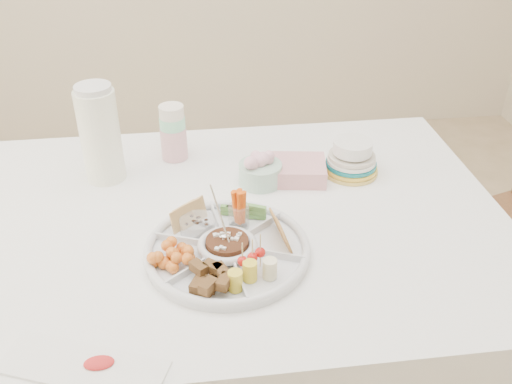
{
  "coord_description": "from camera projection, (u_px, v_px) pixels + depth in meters",
  "views": [
    {
      "loc": [
        -0.04,
        -1.2,
        1.6
      ],
      "look_at": [
        0.11,
        -0.06,
        0.86
      ],
      "focal_mm": 40.0,
      "sensor_mm": 36.0,
      "label": 1
    }
  ],
  "objects": [
    {
      "name": "dining_table",
      "position": [
        218.0,
        324.0,
        1.67
      ],
      "size": [
        1.52,
        1.02,
        0.76
      ],
      "primitive_type": "cube",
      "color": "white",
      "rests_on": "floor"
    },
    {
      "name": "cup_stack",
      "position": [
        173.0,
        125.0,
        1.67
      ],
      "size": [
        0.1,
        0.1,
        0.22
      ],
      "primitive_type": "cylinder",
      "rotation": [
        0.0,
        0.0,
        0.31
      ],
      "color": "silver",
      "rests_on": "dining_table"
    },
    {
      "name": "flower_bowl",
      "position": [
        260.0,
        169.0,
        1.58
      ],
      "size": [
        0.13,
        0.13,
        0.09
      ],
      "primitive_type": "cylinder",
      "rotation": [
        0.0,
        0.0,
        -0.1
      ],
      "color": "silver",
      "rests_on": "dining_table"
    },
    {
      "name": "carrot_cucumber",
      "position": [
        242.0,
        203.0,
        1.41
      ],
      "size": [
        0.13,
        0.13,
        0.09
      ],
      "primitive_type": null,
      "rotation": [
        0.0,
        0.0,
        -0.38
      ],
      "color": "#EE570D",
      "rests_on": "party_tray"
    },
    {
      "name": "cherries",
      "position": [
        171.0,
        253.0,
        1.29
      ],
      "size": [
        0.16,
        0.16,
        0.05
      ],
      "primitive_type": null,
      "rotation": [
        0.0,
        0.0,
        -0.38
      ],
      "color": "#D96935",
      "rests_on": "party_tray"
    },
    {
      "name": "thermos",
      "position": [
        100.0,
        133.0,
        1.55
      ],
      "size": [
        0.14,
        0.14,
        0.28
      ],
      "primitive_type": "cylinder",
      "rotation": [
        0.0,
        0.0,
        0.37
      ],
      "color": "white",
      "rests_on": "dining_table"
    },
    {
      "name": "placemat",
      "position": [
        83.0,
        367.0,
        1.06
      ],
      "size": [
        0.33,
        0.21,
        0.01
      ],
      "primitive_type": "cube",
      "rotation": [
        0.0,
        0.0,
        -0.38
      ],
      "color": "white",
      "rests_on": "dining_table"
    },
    {
      "name": "bean_dip",
      "position": [
        227.0,
        245.0,
        1.32
      ],
      "size": [
        0.13,
        0.13,
        0.04
      ],
      "primitive_type": "cylinder",
      "rotation": [
        0.0,
        0.0,
        -0.38
      ],
      "color": "#4F2615",
      "rests_on": "party_tray"
    },
    {
      "name": "pita_raisins",
      "position": [
        191.0,
        217.0,
        1.39
      ],
      "size": [
        0.15,
        0.15,
        0.06
      ],
      "primitive_type": null,
      "rotation": [
        0.0,
        0.0,
        -0.38
      ],
      "color": "tan",
      "rests_on": "party_tray"
    },
    {
      "name": "plate_stack",
      "position": [
        352.0,
        157.0,
        1.63
      ],
      "size": [
        0.2,
        0.2,
        0.1
      ],
      "primitive_type": "cylinder",
      "rotation": [
        0.0,
        0.0,
        -0.32
      ],
      "color": "#F5DB59",
      "rests_on": "dining_table"
    },
    {
      "name": "banana_tomato",
      "position": [
        268.0,
        260.0,
        1.23
      ],
      "size": [
        0.13,
        0.13,
        0.08
      ],
      "primitive_type": null,
      "rotation": [
        0.0,
        0.0,
        -0.38
      ],
      "color": "#EEC661",
      "rests_on": "party_tray"
    },
    {
      "name": "napkin_stack",
      "position": [
        298.0,
        170.0,
        1.61
      ],
      "size": [
        0.17,
        0.15,
        0.05
      ],
      "primitive_type": "cube",
      "rotation": [
        0.0,
        0.0,
        -0.15
      ],
      "color": "pink",
      "rests_on": "dining_table"
    },
    {
      "name": "party_tray",
      "position": [
        227.0,
        248.0,
        1.32
      ],
      "size": [
        0.49,
        0.49,
        0.04
      ],
      "primitive_type": "cylinder",
      "rotation": [
        0.0,
        0.0,
        -0.38
      ],
      "color": "silver",
      "rests_on": "dining_table"
    },
    {
      "name": "granola_chunks",
      "position": [
        210.0,
        280.0,
        1.21
      ],
      "size": [
        0.14,
        0.14,
        0.05
      ],
      "primitive_type": null,
      "rotation": [
        0.0,
        0.0,
        -0.38
      ],
      "color": "brown",
      "rests_on": "party_tray"
    },
    {
      "name": "tortillas",
      "position": [
        281.0,
        231.0,
        1.34
      ],
      "size": [
        0.14,
        0.14,
        0.06
      ],
      "primitive_type": null,
      "rotation": [
        0.0,
        0.0,
        -0.38
      ],
      "color": "#BE8130",
      "rests_on": "party_tray"
    }
  ]
}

